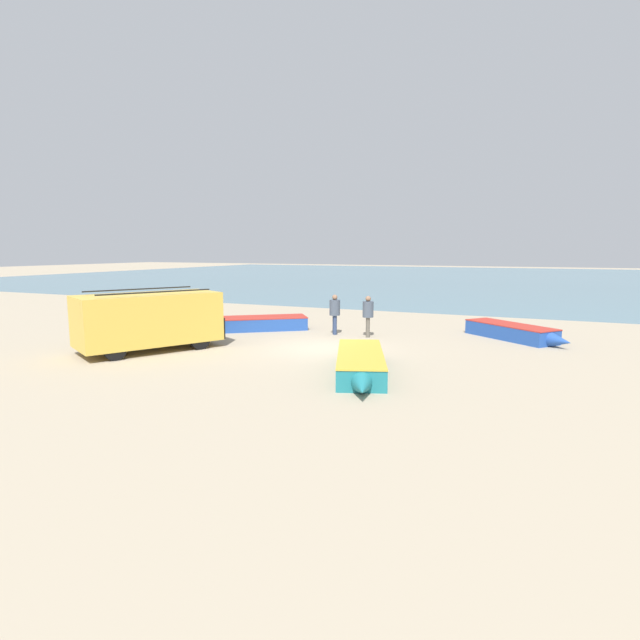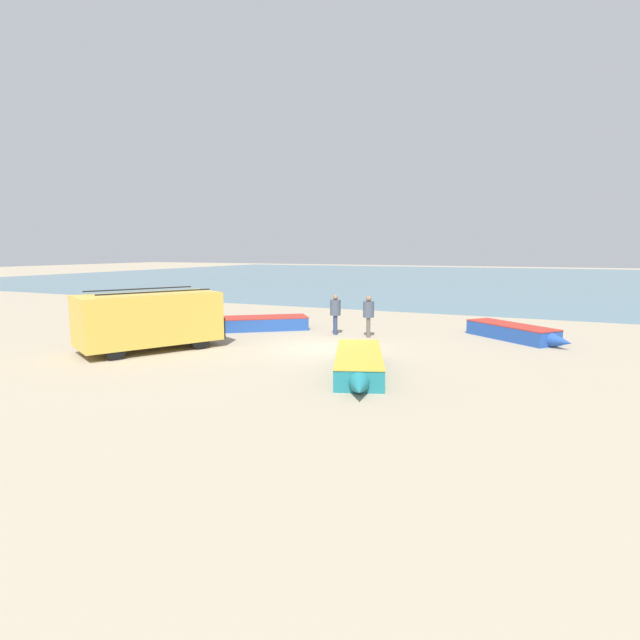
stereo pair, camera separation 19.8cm
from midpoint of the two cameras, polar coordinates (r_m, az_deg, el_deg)
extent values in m
plane|color=tan|center=(18.92, 0.42, -3.23)|extent=(200.00, 200.00, 0.00)
cube|color=slate|center=(69.46, 18.18, 4.60)|extent=(120.00, 80.00, 0.01)
cube|color=gold|center=(19.40, -18.67, 0.19)|extent=(4.26, 5.40, 1.82)
cube|color=black|center=(20.41, -11.90, -0.60)|extent=(1.83, 1.03, 0.82)
cube|color=#1E232D|center=(20.25, -12.19, 2.28)|extent=(1.73, 0.96, 0.58)
cylinder|color=black|center=(20.94, -15.47, -1.39)|extent=(0.54, 0.76, 0.74)
cylinder|color=black|center=(19.19, -13.28, -2.16)|extent=(0.54, 0.76, 0.74)
cylinder|color=black|center=(20.01, -23.62, -2.21)|extent=(0.54, 0.76, 0.74)
cylinder|color=black|center=(18.17, -22.13, -3.11)|extent=(0.54, 0.76, 0.74)
cylinder|color=black|center=(20.10, -19.60, 3.36)|extent=(1.95, 3.61, 0.05)
cylinder|color=black|center=(18.49, -17.94, 3.07)|extent=(1.95, 3.61, 0.05)
cube|color=#234CA3|center=(22.26, 21.25, -1.31)|extent=(3.84, 3.45, 0.58)
cone|color=#234CA3|center=(20.76, 26.13, -2.23)|extent=(1.02, 0.97, 0.55)
cube|color=#B22D23|center=(22.23, 21.28, -0.74)|extent=(0.88, 1.02, 0.05)
cube|color=#B22D23|center=(22.21, 21.29, -0.52)|extent=(3.87, 3.48, 0.04)
cube|color=#234CA3|center=(23.37, -6.72, -0.41)|extent=(4.43, 3.84, 0.56)
cone|color=#234CA3|center=(23.27, -13.32, -0.61)|extent=(1.10, 1.01, 0.54)
cube|color=#B22D23|center=(23.34, -6.73, 0.11)|extent=(0.99, 1.23, 0.05)
cube|color=#B22D23|center=(23.33, -6.73, 0.32)|extent=(4.47, 3.87, 0.04)
cube|color=#1E757F|center=(15.16, 4.83, -4.96)|extent=(2.77, 4.57, 0.59)
cone|color=#1E757F|center=(12.57, 4.94, -7.69)|extent=(0.86, 1.10, 0.56)
cube|color=gold|center=(15.11, 4.84, -4.11)|extent=(1.23, 0.61, 0.05)
cube|color=gold|center=(15.09, 4.84, -3.80)|extent=(2.79, 4.62, 0.04)
cylinder|color=navy|center=(21.80, 2.06, -0.59)|extent=(0.16, 0.16, 0.85)
cylinder|color=navy|center=(21.98, 1.98, -0.52)|extent=(0.16, 0.16, 0.85)
cylinder|color=#424C5B|center=(21.79, 2.03, 1.43)|extent=(0.46, 0.46, 0.67)
sphere|color=#8C664C|center=(21.74, 2.04, 2.61)|extent=(0.23, 0.23, 0.23)
cylinder|color=#5B564C|center=(21.24, 5.82, -0.86)|extent=(0.16, 0.16, 0.85)
cylinder|color=#5B564C|center=(21.41, 5.80, -0.78)|extent=(0.16, 0.16, 0.85)
cylinder|color=#424C5B|center=(21.22, 5.84, 1.22)|extent=(0.46, 0.46, 0.68)
sphere|color=#8C664C|center=(21.17, 5.86, 2.44)|extent=(0.23, 0.23, 0.23)
camera|label=1|loc=(0.10, -89.71, 0.04)|focal=28.00mm
camera|label=2|loc=(0.10, 90.29, -0.04)|focal=28.00mm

